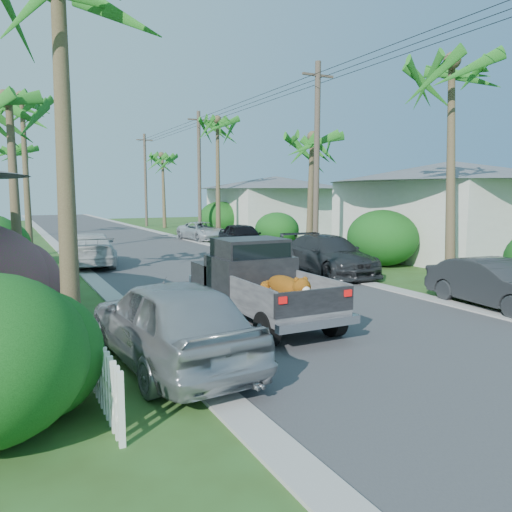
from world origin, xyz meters
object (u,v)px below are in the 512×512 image
pickup_truck (255,280)px  parked_car_ln (169,322)px  palm_l_b (9,100)px  palm_l_c (22,98)px  utility_pole_b (317,163)px  parked_car_rd (202,231)px  parked_car_rn (495,284)px  palm_r_b (311,137)px  utility_pole_d (146,179)px  palm_r_a (456,63)px  palm_l_d (9,148)px  utility_pole_c (199,174)px  house_right_far (276,207)px  palm_r_d (163,156)px  parked_car_rm (328,255)px  house_right_near (449,213)px  parked_car_lf (91,250)px  palm_r_c (217,121)px  parked_car_rf (243,237)px

pickup_truck → parked_car_ln: (-3.01, -2.40, -0.18)m
palm_l_b → palm_l_c: 10.19m
palm_l_c → utility_pole_b: (11.60, -9.00, -3.31)m
pickup_truck → utility_pole_b: utility_pole_b is taller
parked_car_rd → parked_car_rn: bearing=-95.5°
parked_car_ln → palm_r_b: size_ratio=0.68×
utility_pole_d → palm_r_b: bearing=-88.0°
parked_car_rn → palm_r_a: size_ratio=0.47×
utility_pole_d → palm_l_c: bearing=-118.9°
palm_l_d → parked_car_ln: bearing=-86.4°
utility_pole_c → utility_pole_d: 15.00m
utility_pole_d → pickup_truck: bearing=-100.6°
house_right_far → palm_r_b: bearing=-113.1°
palm_r_d → palm_r_b: bearing=-89.8°
parked_car_rm → parked_car_rd: 15.86m
palm_r_a → utility_pole_b: bearing=95.7°
house_right_near → utility_pole_c: bearing=114.8°
parked_car_rd → palm_l_c: (-11.00, -3.98, 7.28)m
parked_car_ln → parked_car_rd: bearing=-116.8°
palm_r_a → utility_pole_d: utility_pole_d is taller
parked_car_lf → palm_r_b: 11.76m
parked_car_ln → palm_l_c: 20.63m
palm_r_b → palm_r_c: 11.22m
palm_l_c → utility_pole_d: 24.22m
parked_car_rd → palm_r_d: bearing=78.4°
pickup_truck → palm_l_b: 10.10m
palm_l_c → house_right_far: (19.00, 8.00, -5.79)m
parked_car_rf → palm_r_d: 21.66m
parked_car_lf → palm_r_d: (10.28, 23.20, 6.00)m
parked_car_rd → house_right_near: house_right_near is taller
palm_r_c → utility_pole_d: 17.37m
parked_car_ln → palm_l_c: bearing=-90.2°
palm_l_b → house_right_near: size_ratio=0.82×
parked_car_ln → utility_pole_b: utility_pole_b is taller
parked_car_lf → house_right_near: house_right_near is taller
palm_r_c → palm_r_d: 14.07m
parked_car_lf → utility_pole_b: bearing=165.0°
parked_car_rd → palm_l_d: 15.18m
house_right_far → utility_pole_b: size_ratio=1.00×
parked_car_rd → palm_l_c: size_ratio=0.49×
parked_car_rd → parked_car_lf: (-8.78, -9.18, 0.10)m
parked_car_rn → house_right_far: 28.10m
pickup_truck → palm_r_d: 36.28m
utility_pole_b → utility_pole_d: 30.00m
utility_pole_b → palm_r_c: bearing=87.4°
parked_car_rm → parked_car_rf: parked_car_rf is taller
parked_car_rn → parked_car_rm: parked_car_rm is taller
parked_car_rd → utility_pole_c: 4.49m
parked_car_rf → palm_r_b: (1.75, -4.24, 5.19)m
parked_car_ln → pickup_truck: bearing=-146.0°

